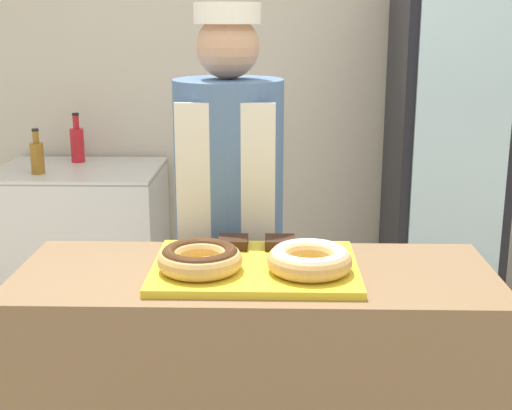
# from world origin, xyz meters

# --- Properties ---
(wall_back) EXTENTS (8.00, 0.06, 2.70)m
(wall_back) POSITION_xyz_m (0.00, 2.13, 1.35)
(wall_back) COLOR beige
(wall_back) RESTS_ON ground_plane
(display_counter) EXTENTS (1.44, 0.56, 0.92)m
(display_counter) POSITION_xyz_m (0.00, 0.00, 0.46)
(display_counter) COLOR brown
(display_counter) RESTS_ON ground_plane
(serving_tray) EXTENTS (0.61, 0.45, 0.02)m
(serving_tray) POSITION_xyz_m (0.00, 0.00, 0.93)
(serving_tray) COLOR yellow
(serving_tray) RESTS_ON display_counter
(donut_chocolate_glaze) EXTENTS (0.25, 0.25, 0.07)m
(donut_chocolate_glaze) POSITION_xyz_m (-0.16, -0.06, 0.99)
(donut_chocolate_glaze) COLOR tan
(donut_chocolate_glaze) RESTS_ON serving_tray
(donut_light_glaze) EXTENTS (0.25, 0.25, 0.07)m
(donut_light_glaze) POSITION_xyz_m (0.16, -0.06, 0.99)
(donut_light_glaze) COLOR tan
(donut_light_glaze) RESTS_ON serving_tray
(brownie_back_left) EXTENTS (0.10, 0.10, 0.03)m
(brownie_back_left) POSITION_xyz_m (-0.08, 0.16, 0.96)
(brownie_back_left) COLOR black
(brownie_back_left) RESTS_ON serving_tray
(brownie_back_right) EXTENTS (0.10, 0.10, 0.03)m
(brownie_back_right) POSITION_xyz_m (0.08, 0.16, 0.96)
(brownie_back_right) COLOR black
(brownie_back_right) RESTS_ON serving_tray
(baker_person) EXTENTS (0.40, 0.40, 1.71)m
(baker_person) POSITION_xyz_m (-0.11, 0.53, 0.90)
(baker_person) COLOR #4C4C51
(baker_person) RESTS_ON ground_plane
(beverage_fridge) EXTENTS (0.56, 0.63, 1.90)m
(beverage_fridge) POSITION_xyz_m (0.97, 1.73, 0.95)
(beverage_fridge) COLOR black
(beverage_fridge) RESTS_ON ground_plane
(chest_freezer) EXTENTS (0.87, 0.66, 0.87)m
(chest_freezer) POSITION_xyz_m (-1.01, 1.74, 0.44)
(chest_freezer) COLOR silver
(chest_freezer) RESTS_ON ground_plane
(bottle_amber) EXTENTS (0.07, 0.07, 0.24)m
(bottle_amber) POSITION_xyz_m (-1.18, 1.60, 0.96)
(bottle_amber) COLOR #99661E
(bottle_amber) RESTS_ON chest_freezer
(bottle_red) EXTENTS (0.08, 0.08, 0.28)m
(bottle_red) POSITION_xyz_m (-1.05, 1.91, 0.98)
(bottle_red) COLOR red
(bottle_red) RESTS_ON chest_freezer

